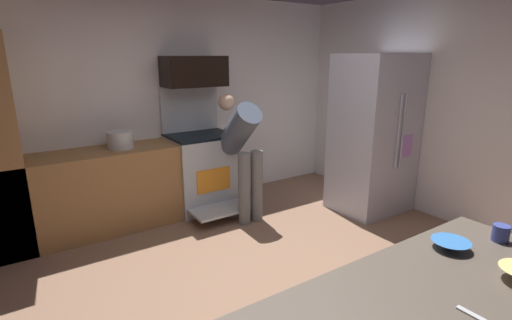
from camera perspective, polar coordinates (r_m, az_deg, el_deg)
ground_plane at (r=3.41m, az=3.00°, el=-18.61°), size 5.20×4.80×0.02m
wall_back at (r=4.93m, az=-13.38°, el=8.09°), size 5.20×0.12×2.60m
wall_right at (r=4.84m, az=28.31°, el=6.54°), size 0.12×4.80×2.60m
lower_cabinet_run at (r=4.54m, az=-21.75°, el=-4.27°), size 2.40×0.60×0.90m
oven_range at (r=4.86m, az=-8.11°, el=-1.28°), size 0.76×1.02×1.52m
microwave at (r=4.75m, az=-9.18°, el=12.88°), size 0.74×0.38×0.36m
refrigerator at (r=4.89m, az=17.09°, el=3.63°), size 0.89×0.74×1.91m
person_cook at (r=4.42m, az=-2.10°, el=2.04°), size 0.31×0.72×1.45m
mixing_bowl_large at (r=2.32m, az=26.93°, el=-11.17°), size 0.20×0.20×0.05m
mug_coffee at (r=2.54m, az=32.60°, el=-9.14°), size 0.09×0.09×0.09m
stock_pot at (r=4.45m, az=-19.53°, el=2.85°), size 0.28×0.28×0.19m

